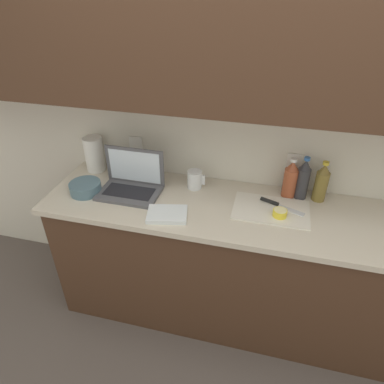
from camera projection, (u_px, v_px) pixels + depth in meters
The scene contains 14 objects.
ground_plane at pixel (240, 312), 2.44m from camera, with size 12.00×12.00×0.00m, color #564C47.
wall_back at pixel (269, 82), 1.77m from camera, with size 5.20×0.38×2.60m.
counter_unit at pixel (249, 266), 2.18m from camera, with size 2.46×0.61×0.90m.
laptop at pixel (132, 182), 2.09m from camera, with size 0.38×0.25×0.26m.
cutting_board at pixel (271, 210), 1.95m from camera, with size 0.43×0.28×0.01m, color silver.
knife at pixel (275, 203), 1.98m from camera, with size 0.26×0.12×0.02m.
lemon_half_cut at pixel (280, 213), 1.88m from camera, with size 0.08×0.08×0.04m.
bottle_green_soda at pixel (321, 183), 1.98m from camera, with size 0.08×0.08×0.25m.
bottle_oil_tall at pixel (303, 180), 2.00m from camera, with size 0.07×0.07×0.27m.
bottle_water_clear at pixel (290, 179), 2.02m from camera, with size 0.08×0.08×0.25m.
measuring_cup at pixel (195, 179), 2.13m from camera, with size 0.11×0.09×0.11m.
bowl_white at pixel (85, 188), 2.09m from camera, with size 0.19×0.19×0.07m.
paper_towel_roll at pixel (94, 154), 2.29m from camera, with size 0.13×0.13×0.24m.
dish_towel at pixel (167, 214), 1.90m from camera, with size 0.22×0.16×0.02m, color white.
Camera 1 is at (0.05, -1.61, 2.05)m, focal length 32.00 mm.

